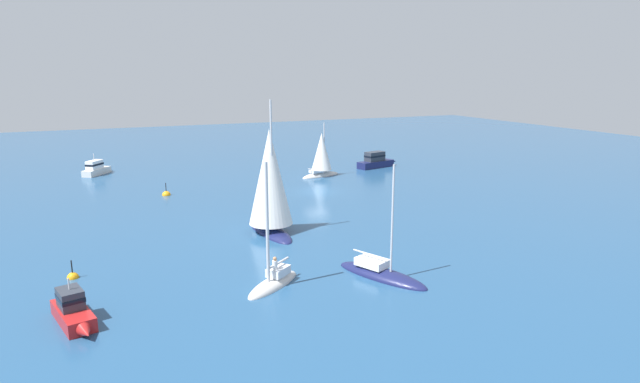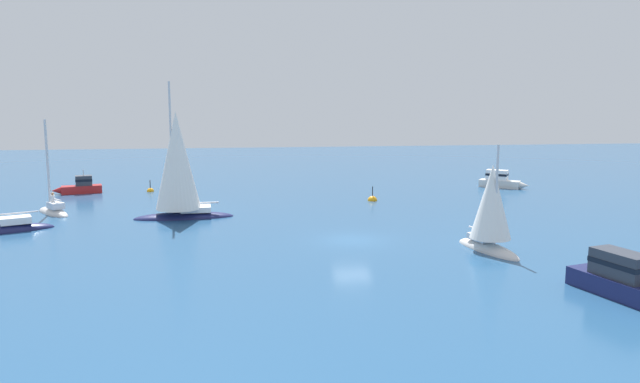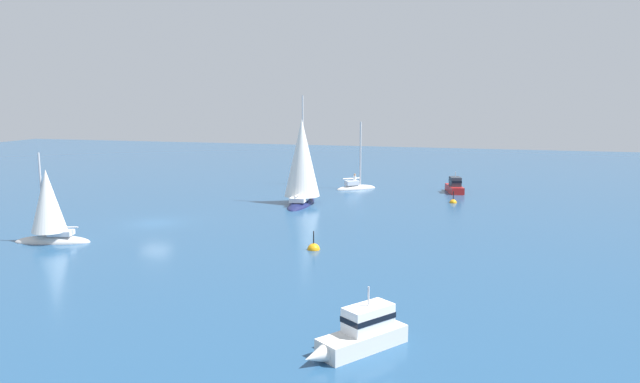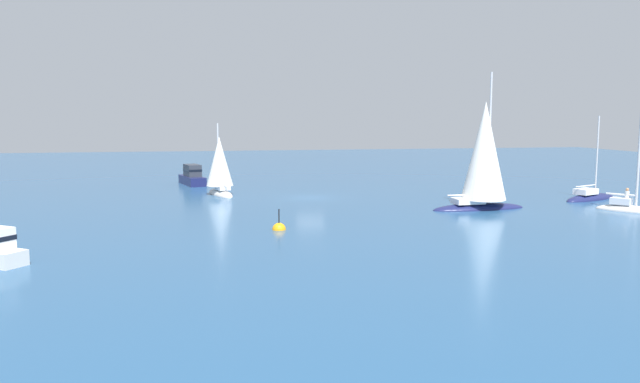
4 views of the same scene
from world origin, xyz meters
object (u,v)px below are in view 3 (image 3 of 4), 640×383
object	(u,v)px
sloop	(356,187)
cabin_cruiser	(454,186)
motor_cruiser	(361,333)
ketch_1	(302,165)
channel_buoy	(314,249)
yacht	(303,184)
ketch	(49,211)
mooring_buoy	(453,203)

from	to	relation	value
sloop	cabin_cruiser	size ratio (longest dim) A/B	1.71
sloop	motor_cruiser	bearing A→B (deg)	-115.70
ketch_1	channel_buoy	world-z (taller)	ketch_1
sloop	yacht	world-z (taller)	sloop
ketch	channel_buoy	size ratio (longest dim) A/B	4.01
cabin_cruiser	yacht	xyz separation A→B (m)	(-17.84, 0.83, -0.56)
sloop	cabin_cruiser	bearing A→B (deg)	-34.69
motor_cruiser	sloop	size ratio (longest dim) A/B	0.58
ketch_1	yacht	size ratio (longest dim) A/B	1.42
mooring_buoy	motor_cruiser	bearing A→B (deg)	-93.50
ketch	yacht	distance (m)	33.48
yacht	ketch_1	bearing A→B (deg)	172.25
mooring_buoy	ketch_1	bearing A→B (deg)	-163.68
channel_buoy	mooring_buoy	distance (m)	22.97
mooring_buoy	yacht	bearing A→B (deg)	157.09
sloop	ketch_1	world-z (taller)	ketch_1
cabin_cruiser	ketch_1	xyz separation A→B (m)	(-14.44, -11.07, 3.25)
ketch	mooring_buoy	world-z (taller)	ketch
sloop	mooring_buoy	distance (m)	12.88
sloop	ketch_1	size ratio (longest dim) A/B	0.74
ketch_1	yacht	bearing A→B (deg)	12.42
ketch	ketch_1	world-z (taller)	ketch_1
yacht	mooring_buoy	size ratio (longest dim) A/B	5.09
mooring_buoy	ketch	bearing A→B (deg)	-139.06
sloop	mooring_buoy	bearing A→B (deg)	-66.52
channel_buoy	mooring_buoy	size ratio (longest dim) A/B	1.16
yacht	mooring_buoy	world-z (taller)	yacht
ketch_1	motor_cruiser	bearing A→B (deg)	-162.64
yacht	channel_buoy	xyz separation A→B (m)	(9.35, -28.89, -0.10)
motor_cruiser	ketch	distance (m)	28.63
cabin_cruiser	mooring_buoy	distance (m)	6.83
yacht	mooring_buoy	bearing A→B (deg)	-136.60
ketch_1	yacht	xyz separation A→B (m)	(-3.40, 11.90, -3.81)
cabin_cruiser	channel_buoy	distance (m)	29.33
sloop	ketch_1	xyz separation A→B (m)	(-3.36, -10.52, 3.68)
yacht	mooring_buoy	distance (m)	19.57
mooring_buoy	sloop	bearing A→B (deg)	151.03
yacht	channel_buoy	distance (m)	30.36
channel_buoy	yacht	bearing A→B (deg)	107.93
cabin_cruiser	yacht	size ratio (longest dim) A/B	0.61
sloop	mooring_buoy	world-z (taller)	sloop
channel_buoy	mooring_buoy	xyz separation A→B (m)	(8.67, 21.27, 0.00)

